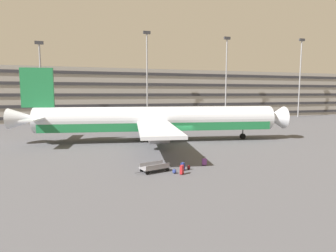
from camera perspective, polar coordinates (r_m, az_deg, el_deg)
ground_plane at (r=41.74m, az=3.23°, el=-3.33°), size 600.00×600.00×0.00m
terminal_structure at (r=83.16m, az=-7.53°, el=6.32°), size 172.62×16.27×13.69m
airliner at (r=42.49m, az=-2.60°, el=1.17°), size 41.35×33.69×10.78m
light_mast_left at (r=70.19m, az=-24.33°, el=9.13°), size 1.80×0.50×18.70m
light_mast_center_left at (r=71.85m, az=-4.25°, el=11.16°), size 1.80×0.50×22.43m
light_mast_center_right at (r=79.99m, az=11.71°, el=10.56°), size 1.80×0.50×22.36m
light_mast_right at (r=94.67m, az=25.17°, el=9.74°), size 1.80×0.50×23.32m
suitcase_large at (r=25.46m, az=2.81°, el=-8.79°), size 0.46×0.46×1.01m
suitcase_teal at (r=28.71m, az=7.36°, el=-7.18°), size 0.46×0.27×0.92m
suitcase_silver at (r=26.70m, az=3.00°, el=-8.16°), size 0.47×0.45×0.87m
backpack_scuffed at (r=27.10m, az=4.19°, el=-8.34°), size 0.35×0.31×0.50m
backpack_orange at (r=25.76m, az=1.28°, el=-9.17°), size 0.44×0.42×0.46m
baggage_cart at (r=26.30m, az=-2.75°, el=-8.33°), size 3.36×1.92×0.82m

